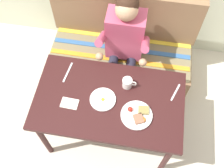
{
  "coord_description": "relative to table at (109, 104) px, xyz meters",
  "views": [
    {
      "loc": [
        0.19,
        -0.98,
        2.71
      ],
      "look_at": [
        0.0,
        0.15,
        0.72
      ],
      "focal_mm": 44.46,
      "sensor_mm": 36.0,
      "label": 1
    }
  ],
  "objects": [
    {
      "name": "couch",
      "position": [
        0.0,
        0.76,
        -0.32
      ],
      "size": [
        1.44,
        0.56,
        1.0
      ],
      "color": "#836143",
      "rests_on": "ground"
    },
    {
      "name": "table",
      "position": [
        0.0,
        0.0,
        0.0
      ],
      "size": [
        1.2,
        0.7,
        0.73
      ],
      "color": "#321414",
      "rests_on": "ground"
    },
    {
      "name": "coffee_mug",
      "position": [
        0.13,
        0.15,
        0.13
      ],
      "size": [
        0.12,
        0.08,
        0.09
      ],
      "color": "white",
      "rests_on": "table"
    },
    {
      "name": "fork",
      "position": [
        0.52,
        0.15,
        0.08
      ],
      "size": [
        0.07,
        0.16,
        0.0
      ],
      "primitive_type": "cube",
      "rotation": [
        0.0,
        0.0,
        -0.36
      ],
      "color": "silver",
      "rests_on": "table"
    },
    {
      "name": "plate_breakfast",
      "position": [
        0.24,
        -0.1,
        0.1
      ],
      "size": [
        0.25,
        0.25,
        0.05
      ],
      "color": "white",
      "rests_on": "table"
    },
    {
      "name": "ground_plane",
      "position": [
        0.0,
        0.0,
        -0.65
      ],
      "size": [
        8.0,
        8.0,
        0.0
      ],
      "primitive_type": "plane",
      "color": "beige"
    },
    {
      "name": "knife",
      "position": [
        -0.39,
        0.19,
        0.08
      ],
      "size": [
        0.04,
        0.2,
        0.0
      ],
      "primitive_type": "cube",
      "rotation": [
        0.0,
        0.0,
        -0.14
      ],
      "color": "silver",
      "rests_on": "table"
    },
    {
      "name": "napkin",
      "position": [
        -0.3,
        -0.09,
        0.09
      ],
      "size": [
        0.14,
        0.1,
        0.01
      ],
      "primitive_type": "cube",
      "rotation": [
        0.0,
        0.0,
        -0.04
      ],
      "color": "silver",
      "rests_on": "table"
    },
    {
      "name": "person",
      "position": [
        0.04,
        0.59,
        0.09
      ],
      "size": [
        0.45,
        0.61,
        1.21
      ],
      "color": "#B44561",
      "rests_on": "ground"
    },
    {
      "name": "plate_eggs",
      "position": [
        -0.05,
        -0.01,
        0.09
      ],
      "size": [
        0.21,
        0.21,
        0.04
      ],
      "color": "white",
      "rests_on": "table"
    }
  ]
}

